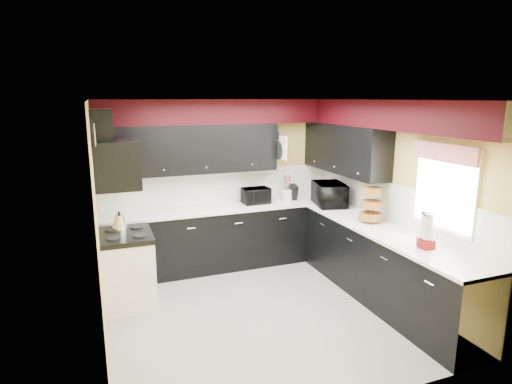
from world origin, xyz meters
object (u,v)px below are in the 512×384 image
toaster_oven (256,196)px  knife_block (293,192)px  utensil_crock (287,195)px  microwave (330,194)px  kettle (120,222)px

toaster_oven → knife_block: (0.61, -0.01, 0.00)m
utensil_crock → microwave: bearing=-45.2°
microwave → knife_block: bearing=50.1°
utensil_crock → knife_block: size_ratio=0.73×
toaster_oven → kettle: toaster_oven is taller
microwave → utensil_crock: (-0.48, 0.48, -0.08)m
toaster_oven → microwave: (0.99, -0.50, 0.05)m
knife_block → kettle: knife_block is taller
utensil_crock → knife_block: bearing=5.4°
toaster_oven → kettle: bearing=-166.6°
toaster_oven → kettle: size_ratio=2.10×
toaster_oven → microwave: microwave is taller
toaster_oven → utensil_crock: bearing=-3.7°
knife_block → kettle: (-2.65, -0.53, -0.05)m
microwave → knife_block: microwave is taller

